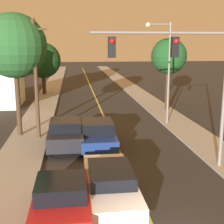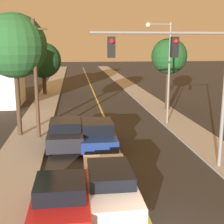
% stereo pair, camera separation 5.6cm
% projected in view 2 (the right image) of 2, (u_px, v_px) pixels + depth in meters
% --- Properties ---
extents(road_surface, '(8.28, 80.00, 0.01)m').
position_uv_depth(road_surface, '(91.00, 87.00, 44.06)').
color(road_surface, '#2D2B28').
rests_on(road_surface, ground).
extents(sidewalk_left, '(2.50, 80.00, 0.12)m').
position_uv_depth(sidewalk_left, '(53.00, 87.00, 43.41)').
color(sidewalk_left, '#9E998E').
rests_on(sidewalk_left, ground).
extents(sidewalk_right, '(2.50, 80.00, 0.12)m').
position_uv_depth(sidewalk_right, '(129.00, 86.00, 44.69)').
color(sidewalk_right, '#9E998E').
rests_on(sidewalk_right, ground).
extents(car_near_lane_front, '(1.97, 5.16, 1.37)m').
position_uv_depth(car_near_lane_front, '(109.00, 182.00, 12.07)').
color(car_near_lane_front, white).
rests_on(car_near_lane_front, ground).
extents(car_near_lane_second, '(2.10, 4.59, 1.62)m').
position_uv_depth(car_near_lane_second, '(97.00, 133.00, 18.21)').
color(car_near_lane_second, navy).
rests_on(car_near_lane_second, ground).
extents(car_outer_lane_front, '(2.04, 3.95, 1.47)m').
position_uv_depth(car_outer_lane_front, '(61.00, 198.00, 10.78)').
color(car_outer_lane_front, red).
rests_on(car_outer_lane_front, ground).
extents(car_outer_lane_second, '(2.08, 4.26, 1.69)m').
position_uv_depth(car_outer_lane_second, '(66.00, 133.00, 18.13)').
color(car_outer_lane_second, black).
rests_on(car_outer_lane_second, ground).
extents(traffic_signal_mast, '(6.35, 0.42, 6.55)m').
position_uv_depth(traffic_signal_mast, '(184.00, 69.00, 14.04)').
color(traffic_signal_mast, slate).
rests_on(traffic_signal_mast, ground).
extents(streetlamp_right, '(1.88, 0.36, 7.34)m').
position_uv_depth(streetlamp_right, '(164.00, 60.00, 22.50)').
color(streetlamp_right, slate).
rests_on(streetlamp_right, ground).
extents(utility_pole_left, '(1.60, 0.24, 7.30)m').
position_uv_depth(utility_pole_left, '(36.00, 78.00, 19.15)').
color(utility_pole_left, '#422D1E').
rests_on(utility_pole_left, ground).
extents(tree_left_near, '(4.03, 4.03, 7.74)m').
position_uv_depth(tree_left_near, '(14.00, 46.00, 19.30)').
color(tree_left_near, '#3D2B1C').
rests_on(tree_left_near, ground).
extents(tree_left_far, '(4.12, 4.12, 6.03)m').
position_uv_depth(tree_left_far, '(43.00, 60.00, 36.35)').
color(tree_left_far, '#3D2B1C').
rests_on(tree_left_far, ground).
extents(tree_right_near, '(3.16, 3.16, 6.36)m').
position_uv_depth(tree_right_near, '(169.00, 57.00, 27.56)').
color(tree_right_near, '#3D2B1C').
rests_on(tree_right_near, ground).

